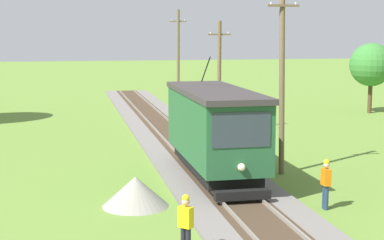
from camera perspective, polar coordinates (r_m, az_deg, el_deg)
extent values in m
cube|color=#235633|center=(25.13, 2.09, -0.55)|extent=(2.50, 8.00, 2.60)
cube|color=#383333|center=(24.95, 2.11, 2.65)|extent=(2.60, 8.32, 0.22)
cube|color=black|center=(25.42, 2.07, -4.08)|extent=(2.10, 7.04, 0.44)
cube|color=#2D3842|center=(21.23, 4.66, -0.92)|extent=(2.10, 0.03, 1.25)
cube|color=#2D3842|center=(25.40, 4.86, 0.35)|extent=(0.02, 6.72, 1.04)
sphere|color=#F4EAB2|center=(21.43, 4.65, -4.42)|extent=(0.28, 0.28, 0.28)
cylinder|color=black|center=(26.44, 1.29, 4.73)|extent=(0.05, 1.67, 1.19)
cube|color=black|center=(21.53, 4.73, -6.97)|extent=(2.00, 0.36, 0.32)
cylinder|color=black|center=(23.30, 3.38, -5.22)|extent=(1.54, 0.80, 0.80)
cylinder|color=black|center=(27.55, 0.97, -3.11)|extent=(1.54, 0.80, 0.80)
cylinder|color=brown|center=(26.56, 8.39, 3.78)|extent=(0.24, 0.62, 8.23)
cube|color=brown|center=(26.51, 8.54, 10.52)|extent=(1.40, 0.10, 0.10)
cylinder|color=silver|center=(26.33, 7.40, 10.78)|extent=(0.08, 0.08, 0.10)
cylinder|color=silver|center=(26.71, 9.67, 10.70)|extent=(0.08, 0.08, 0.10)
cylinder|color=brown|center=(37.16, 2.55, 4.00)|extent=(0.24, 0.29, 6.80)
cube|color=brown|center=(37.06, 2.58, 7.99)|extent=(1.40, 0.10, 0.10)
cylinder|color=silver|center=(36.93, 1.74, 8.15)|extent=(0.08, 0.08, 0.10)
cylinder|color=silver|center=(37.19, 3.41, 8.14)|extent=(0.08, 0.08, 0.10)
cylinder|color=brown|center=(50.69, -1.30, 5.79)|extent=(0.24, 0.39, 7.96)
cube|color=brown|center=(50.66, -1.31, 9.20)|extent=(1.40, 0.10, 0.10)
cylinder|color=silver|center=(50.56, -1.93, 9.32)|extent=(0.08, 0.08, 0.10)
cylinder|color=silver|center=(50.76, -0.69, 9.32)|extent=(0.08, 0.08, 0.10)
cone|color=gray|center=(21.83, -5.30, -6.66)|extent=(2.37, 2.37, 1.08)
cube|color=yellow|center=(16.78, -0.59, -9.05)|extent=(0.44, 0.44, 0.58)
sphere|color=tan|center=(16.66, -0.59, -7.64)|extent=(0.22, 0.22, 0.22)
sphere|color=yellow|center=(16.63, -0.59, -7.31)|extent=(0.21, 0.21, 0.21)
cylinder|color=navy|center=(21.83, 12.44, -7.12)|extent=(0.15, 0.15, 0.86)
cylinder|color=navy|center=(21.97, 12.26, -7.01)|extent=(0.15, 0.15, 0.86)
cube|color=orange|center=(21.72, 12.41, -5.23)|extent=(0.25, 0.38, 0.58)
sphere|color=tan|center=(21.63, 12.44, -4.12)|extent=(0.22, 0.22, 0.22)
sphere|color=yellow|center=(21.61, 12.45, -3.86)|extent=(0.21, 0.21, 0.21)
cylinder|color=#4C3823|center=(48.37, 16.28, 2.08)|extent=(0.32, 0.32, 2.46)
sphere|color=#387A33|center=(48.18, 16.40, 4.98)|extent=(3.26, 3.26, 3.26)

